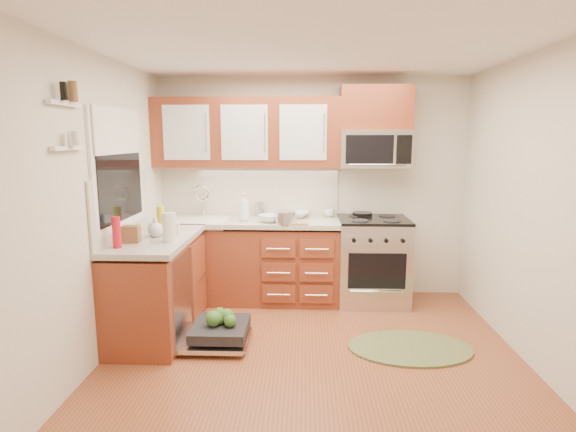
{
  "coord_description": "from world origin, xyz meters",
  "views": [
    {
      "loc": [
        -0.07,
        -3.43,
        1.82
      ],
      "look_at": [
        -0.24,
        0.85,
        1.07
      ],
      "focal_mm": 28.0,
      "sensor_mm": 36.0,
      "label": 1
    }
  ],
  "objects_px": {
    "microwave": "(374,149)",
    "stock_pot": "(285,218)",
    "range": "(372,260)",
    "dishwasher": "(216,333)",
    "cup": "(329,213)",
    "paper_towel_roll": "(169,227)",
    "bowl_a": "(296,214)",
    "sink": "(199,231)",
    "rug": "(410,348)",
    "cutting_board": "(293,223)",
    "skillet": "(362,214)",
    "bowl_b": "(270,218)",
    "upper_cabinets": "(247,133)"
  },
  "relations": [
    {
      "from": "cup",
      "to": "sink",
      "type": "bearing_deg",
      "value": -170.99
    },
    {
      "from": "range",
      "to": "paper_towel_roll",
      "type": "relative_size",
      "value": 3.69
    },
    {
      "from": "bowl_b",
      "to": "dishwasher",
      "type": "bearing_deg",
      "value": -112.31
    },
    {
      "from": "dishwasher",
      "to": "cup",
      "type": "xyz_separation_m",
      "value": [
        1.06,
        1.35,
        0.87
      ]
    },
    {
      "from": "stock_pot",
      "to": "cutting_board",
      "type": "bearing_deg",
      "value": 0.0
    },
    {
      "from": "cup",
      "to": "upper_cabinets",
      "type": "bearing_deg",
      "value": -175.36
    },
    {
      "from": "paper_towel_roll",
      "to": "sink",
      "type": "bearing_deg",
      "value": 90.0
    },
    {
      "from": "bowl_a",
      "to": "cup",
      "type": "height_order",
      "value": "cup"
    },
    {
      "from": "dishwasher",
      "to": "paper_towel_roll",
      "type": "distance_m",
      "value": 1.03
    },
    {
      "from": "range",
      "to": "rug",
      "type": "xyz_separation_m",
      "value": [
        0.17,
        -1.16,
        -0.46
      ]
    },
    {
      "from": "bowl_a",
      "to": "cup",
      "type": "xyz_separation_m",
      "value": [
        0.37,
        0.05,
        0.01
      ]
    },
    {
      "from": "range",
      "to": "stock_pot",
      "type": "height_order",
      "value": "stock_pot"
    },
    {
      "from": "range",
      "to": "bowl_b",
      "type": "bearing_deg",
      "value": -173.82
    },
    {
      "from": "microwave",
      "to": "skillet",
      "type": "distance_m",
      "value": 0.74
    },
    {
      "from": "rug",
      "to": "paper_towel_roll",
      "type": "relative_size",
      "value": 4.19
    },
    {
      "from": "range",
      "to": "stock_pot",
      "type": "bearing_deg",
      "value": -167.69
    },
    {
      "from": "stock_pot",
      "to": "paper_towel_roll",
      "type": "distance_m",
      "value": 1.31
    },
    {
      "from": "upper_cabinets",
      "to": "skillet",
      "type": "xyz_separation_m",
      "value": [
        1.3,
        0.01,
        -0.9
      ]
    },
    {
      "from": "paper_towel_roll",
      "to": "stock_pot",
      "type": "bearing_deg",
      "value": 42.34
    },
    {
      "from": "sink",
      "to": "stock_pot",
      "type": "height_order",
      "value": "stock_pot"
    },
    {
      "from": "paper_towel_roll",
      "to": "bowl_a",
      "type": "xyz_separation_m",
      "value": [
        1.08,
        1.26,
        -0.09
      ]
    },
    {
      "from": "range",
      "to": "microwave",
      "type": "relative_size",
      "value": 1.25
    },
    {
      "from": "range",
      "to": "cutting_board",
      "type": "relative_size",
      "value": 3.1
    },
    {
      "from": "stock_pot",
      "to": "paper_towel_roll",
      "type": "relative_size",
      "value": 0.86
    },
    {
      "from": "range",
      "to": "rug",
      "type": "bearing_deg",
      "value": -81.63
    },
    {
      "from": "microwave",
      "to": "dishwasher",
      "type": "relative_size",
      "value": 1.09
    },
    {
      "from": "dishwasher",
      "to": "skillet",
      "type": "distance_m",
      "value": 2.11
    },
    {
      "from": "microwave",
      "to": "rug",
      "type": "bearing_deg",
      "value": -82.4
    },
    {
      "from": "bowl_a",
      "to": "rug",
      "type": "bearing_deg",
      "value": -52.49
    },
    {
      "from": "microwave",
      "to": "paper_towel_roll",
      "type": "bearing_deg",
      "value": -147.88
    },
    {
      "from": "sink",
      "to": "paper_towel_roll",
      "type": "distance_m",
      "value": 1.11
    },
    {
      "from": "range",
      "to": "sink",
      "type": "bearing_deg",
      "value": -179.7
    },
    {
      "from": "microwave",
      "to": "paper_towel_roll",
      "type": "distance_m",
      "value": 2.37
    },
    {
      "from": "microwave",
      "to": "stock_pot",
      "type": "distance_m",
      "value": 1.24
    },
    {
      "from": "microwave",
      "to": "cutting_board",
      "type": "bearing_deg",
      "value": -159.42
    },
    {
      "from": "cutting_board",
      "to": "bowl_b",
      "type": "distance_m",
      "value": 0.26
    },
    {
      "from": "microwave",
      "to": "paper_towel_roll",
      "type": "xyz_separation_m",
      "value": [
        -1.93,
        -1.21,
        -0.65
      ]
    },
    {
      "from": "paper_towel_roll",
      "to": "bowl_b",
      "type": "distance_m",
      "value": 1.26
    },
    {
      "from": "range",
      "to": "bowl_a",
      "type": "height_order",
      "value": "bowl_a"
    },
    {
      "from": "microwave",
      "to": "rug",
      "type": "distance_m",
      "value": 2.13
    },
    {
      "from": "sink",
      "to": "dishwasher",
      "type": "bearing_deg",
      "value": -70.8
    },
    {
      "from": "sink",
      "to": "dishwasher",
      "type": "relative_size",
      "value": 0.89
    },
    {
      "from": "bowl_b",
      "to": "sink",
      "type": "bearing_deg",
      "value": 172.07
    },
    {
      "from": "cutting_board",
      "to": "bowl_a",
      "type": "bearing_deg",
      "value": 85.92
    },
    {
      "from": "skillet",
      "to": "stock_pot",
      "type": "xyz_separation_m",
      "value": [
        -0.85,
        -0.36,
        0.02
      ]
    },
    {
      "from": "upper_cabinets",
      "to": "range",
      "type": "relative_size",
      "value": 2.16
    },
    {
      "from": "rug",
      "to": "sink",
      "type": "bearing_deg",
      "value": 151.25
    },
    {
      "from": "bowl_b",
      "to": "upper_cabinets",
      "type": "bearing_deg",
      "value": 136.22
    },
    {
      "from": "range",
      "to": "sink",
      "type": "distance_m",
      "value": 1.96
    },
    {
      "from": "range",
      "to": "dishwasher",
      "type": "relative_size",
      "value": 1.36
    }
  ]
}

